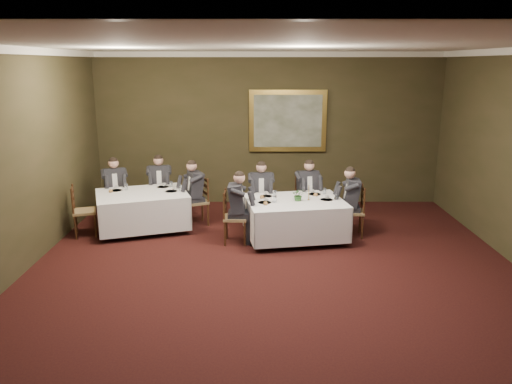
{
  "coord_description": "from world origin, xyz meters",
  "views": [
    {
      "loc": [
        -0.3,
        -6.6,
        3.25
      ],
      "look_at": [
        -0.29,
        1.51,
        1.15
      ],
      "focal_mm": 35.0,
      "sensor_mm": 36.0,
      "label": 1
    }
  ],
  "objects_px": {
    "chair_main_backright": "(307,210)",
    "chair_sec_endright": "(197,211)",
    "table_main": "(295,216)",
    "diner_sec_backright": "(160,193)",
    "table_second": "(143,208)",
    "chair_sec_backleft": "(116,206)",
    "diner_main_backright": "(307,199)",
    "chair_sec_backright": "(161,203)",
    "painting": "(288,121)",
    "chair_main_backleft": "(261,212)",
    "chair_main_endleft": "(235,228)",
    "diner_main_endright": "(352,210)",
    "chair_sec_endleft": "(85,221)",
    "centerpiece": "(298,194)",
    "diner_sec_backleft": "(116,196)",
    "chair_main_endright": "(352,222)",
    "candlestick": "(309,192)",
    "diner_sec_endright": "(197,200)",
    "diner_main_backleft": "(261,201)",
    "diner_main_endleft": "(235,216)"
  },
  "relations": [
    {
      "from": "table_main",
      "to": "chair_sec_backleft",
      "type": "distance_m",
      "value": 3.93
    },
    {
      "from": "diner_sec_backright",
      "to": "chair_main_endleft",
      "type": "bearing_deg",
      "value": 124.72
    },
    {
      "from": "diner_sec_endright",
      "to": "diner_main_backleft",
      "type": "bearing_deg",
      "value": -116.98
    },
    {
      "from": "chair_main_endright",
      "to": "chair_sec_backleft",
      "type": "bearing_deg",
      "value": 82.25
    },
    {
      "from": "chair_main_backleft",
      "to": "chair_sec_endleft",
      "type": "height_order",
      "value": "same"
    },
    {
      "from": "diner_main_endleft",
      "to": "diner_sec_backright",
      "type": "relative_size",
      "value": 1.0
    },
    {
      "from": "chair_sec_endleft",
      "to": "centerpiece",
      "type": "bearing_deg",
      "value": 69.65
    },
    {
      "from": "diner_main_endleft",
      "to": "diner_sec_backleft",
      "type": "bearing_deg",
      "value": -117.73
    },
    {
      "from": "painting",
      "to": "chair_main_backleft",
      "type": "bearing_deg",
      "value": -110.19
    },
    {
      "from": "chair_sec_backleft",
      "to": "chair_main_backright",
      "type": "bearing_deg",
      "value": 156.04
    },
    {
      "from": "diner_sec_backright",
      "to": "chair_main_endright",
      "type": "bearing_deg",
      "value": 151.36
    },
    {
      "from": "chair_main_endright",
      "to": "chair_sec_endleft",
      "type": "height_order",
      "value": "same"
    },
    {
      "from": "chair_sec_backright",
      "to": "chair_sec_endleft",
      "type": "distance_m",
      "value": 1.81
    },
    {
      "from": "chair_sec_backleft",
      "to": "diner_main_backright",
      "type": "bearing_deg",
      "value": 155.88
    },
    {
      "from": "chair_main_endleft",
      "to": "diner_sec_backleft",
      "type": "xyz_separation_m",
      "value": [
        -2.59,
        1.43,
        0.23
      ]
    },
    {
      "from": "diner_main_endright",
      "to": "centerpiece",
      "type": "distance_m",
      "value": 1.15
    },
    {
      "from": "chair_main_endleft",
      "to": "chair_sec_backright",
      "type": "xyz_separation_m",
      "value": [
        -1.7,
        1.74,
        0.0
      ]
    },
    {
      "from": "table_second",
      "to": "centerpiece",
      "type": "relative_size",
      "value": 8.23
    },
    {
      "from": "table_second",
      "to": "chair_sec_backleft",
      "type": "height_order",
      "value": "chair_sec_backleft"
    },
    {
      "from": "diner_main_backleft",
      "to": "centerpiece",
      "type": "bearing_deg",
      "value": 126.1
    },
    {
      "from": "chair_sec_endleft",
      "to": "candlestick",
      "type": "bearing_deg",
      "value": 70.64
    },
    {
      "from": "table_second",
      "to": "painting",
      "type": "relative_size",
      "value": 1.16
    },
    {
      "from": "diner_main_endright",
      "to": "chair_sec_backleft",
      "type": "relative_size",
      "value": 1.35
    },
    {
      "from": "diner_sec_endright",
      "to": "chair_sec_endleft",
      "type": "height_order",
      "value": "diner_sec_endright"
    },
    {
      "from": "chair_sec_backleft",
      "to": "painting",
      "type": "bearing_deg",
      "value": 178.95
    },
    {
      "from": "diner_sec_backleft",
      "to": "chair_main_backleft",
      "type": "bearing_deg",
      "value": 152.13
    },
    {
      "from": "chair_sec_backright",
      "to": "diner_main_backright",
      "type": "bearing_deg",
      "value": 160.06
    },
    {
      "from": "diner_sec_backleft",
      "to": "diner_sec_endright",
      "type": "xyz_separation_m",
      "value": [
        1.76,
        -0.35,
        0.0
      ]
    },
    {
      "from": "table_main",
      "to": "diner_sec_backright",
      "type": "distance_m",
      "value": 3.22
    },
    {
      "from": "table_main",
      "to": "diner_main_endleft",
      "type": "relative_size",
      "value": 1.5
    },
    {
      "from": "chair_main_backright",
      "to": "chair_main_backleft",
      "type": "bearing_deg",
      "value": -3.23
    },
    {
      "from": "diner_sec_backleft",
      "to": "chair_sec_endright",
      "type": "height_order",
      "value": "diner_sec_backleft"
    },
    {
      "from": "diner_main_endright",
      "to": "diner_sec_backleft",
      "type": "bearing_deg",
      "value": 82.35
    },
    {
      "from": "table_main",
      "to": "chair_main_backleft",
      "type": "relative_size",
      "value": 2.01
    },
    {
      "from": "diner_main_endright",
      "to": "diner_sec_backright",
      "type": "height_order",
      "value": "same"
    },
    {
      "from": "chair_main_backright",
      "to": "chair_sec_endright",
      "type": "distance_m",
      "value": 2.27
    },
    {
      "from": "chair_sec_backleft",
      "to": "painting",
      "type": "relative_size",
      "value": 0.56
    },
    {
      "from": "diner_sec_endright",
      "to": "candlestick",
      "type": "xyz_separation_m",
      "value": [
        2.21,
        -0.87,
        0.41
      ]
    },
    {
      "from": "chair_main_endleft",
      "to": "diner_sec_backright",
      "type": "relative_size",
      "value": 0.74
    },
    {
      "from": "chair_main_backright",
      "to": "chair_sec_endright",
      "type": "bearing_deg",
      "value": -10.37
    },
    {
      "from": "diner_main_backright",
      "to": "diner_main_endright",
      "type": "height_order",
      "value": "same"
    },
    {
      "from": "chair_main_endleft",
      "to": "chair_sec_endleft",
      "type": "xyz_separation_m",
      "value": [
        -2.92,
        0.39,
        0.0
      ]
    },
    {
      "from": "diner_sec_backright",
      "to": "painting",
      "type": "bearing_deg",
      "value": -170.01
    },
    {
      "from": "chair_main_backleft",
      "to": "diner_main_backright",
      "type": "relative_size",
      "value": 0.74
    },
    {
      "from": "diner_main_backright",
      "to": "table_main",
      "type": "bearing_deg",
      "value": 58.87
    },
    {
      "from": "chair_sec_endright",
      "to": "table_main",
      "type": "bearing_deg",
      "value": -138.72
    },
    {
      "from": "chair_sec_endleft",
      "to": "diner_sec_backright",
      "type": "bearing_deg",
      "value": 120.62
    },
    {
      "from": "diner_main_backright",
      "to": "chair_main_endright",
      "type": "relative_size",
      "value": 1.35
    },
    {
      "from": "chair_main_backleft",
      "to": "diner_sec_endright",
      "type": "xyz_separation_m",
      "value": [
        -1.32,
        0.06,
        0.23
      ]
    },
    {
      "from": "diner_main_backright",
      "to": "candlestick",
      "type": "relative_size",
      "value": 3.18
    }
  ]
}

